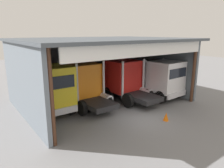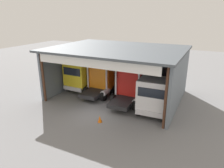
% 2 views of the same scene
% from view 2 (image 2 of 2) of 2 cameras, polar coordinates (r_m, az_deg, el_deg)
% --- Properties ---
extents(ground_plane, '(80.00, 80.00, 0.00)m').
position_cam_2_polar(ground_plane, '(18.65, -4.52, -8.06)').
color(ground_plane, slate).
rests_on(ground_plane, ground).
extents(workshop_shed, '(13.07, 10.14, 5.23)m').
position_cam_2_polar(workshop_shed, '(22.09, 2.57, 6.19)').
color(workshop_shed, slate).
rests_on(workshop_shed, ground).
extents(truck_yellow_left_bay, '(2.68, 5.38, 3.55)m').
position_cam_2_polar(truck_yellow_left_bay, '(23.74, -8.66, 2.50)').
color(truck_yellow_left_bay, yellow).
rests_on(truck_yellow_left_bay, ground).
extents(truck_orange_yard_outside, '(2.64, 4.65, 3.61)m').
position_cam_2_polar(truck_orange_yard_outside, '(22.33, -2.88, 1.44)').
color(truck_orange_yard_outside, orange).
rests_on(truck_orange_yard_outside, ground).
extents(truck_red_center_left_bay, '(2.75, 5.19, 3.54)m').
position_cam_2_polar(truck_red_center_left_bay, '(20.45, 5.24, -0.18)').
color(truck_red_center_left_bay, red).
rests_on(truck_red_center_left_bay, ground).
extents(truck_white_right_bay, '(2.90, 5.10, 3.36)m').
position_cam_2_polar(truck_white_right_bay, '(18.19, 11.67, -3.15)').
color(truck_white_right_bay, white).
rests_on(truck_white_right_bay, ground).
extents(oil_drum, '(0.58, 0.58, 0.92)m').
position_cam_2_polar(oil_drum, '(25.93, 1.86, 0.93)').
color(oil_drum, '#194CB2').
rests_on(oil_drum, ground).
extents(tool_cart, '(0.90, 0.60, 1.00)m').
position_cam_2_polar(tool_cart, '(26.59, -0.95, 1.49)').
color(tool_cart, '#1E59A5').
rests_on(tool_cart, ground).
extents(traffic_cone, '(0.36, 0.36, 0.56)m').
position_cam_2_polar(traffic_cone, '(17.10, -3.39, -9.62)').
color(traffic_cone, orange).
rests_on(traffic_cone, ground).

